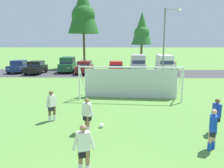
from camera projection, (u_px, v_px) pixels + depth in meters
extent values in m
plane|color=#598C3D|center=(107.00, 94.00, 18.23)|extent=(400.00, 400.00, 0.00)
cube|color=#3D3D3F|center=(112.00, 73.00, 30.88)|extent=(52.00, 8.40, 0.01)
sphere|color=white|center=(101.00, 125.00, 10.97)|extent=(0.22, 0.22, 0.22)
sphere|color=black|center=(101.00, 125.00, 10.97)|extent=(0.08, 0.08, 0.08)
sphere|color=red|center=(103.00, 125.00, 10.97)|extent=(0.07, 0.07, 0.07)
cylinder|color=white|center=(182.00, 85.00, 15.42)|extent=(0.12, 0.12, 2.44)
cylinder|color=white|center=(79.00, 83.00, 16.22)|extent=(0.12, 0.12, 2.44)
cylinder|color=white|center=(130.00, 67.00, 15.60)|extent=(7.30, 0.73, 0.12)
cylinder|color=white|center=(180.00, 82.00, 16.28)|extent=(0.25, 1.94, 2.46)
cylinder|color=white|center=(82.00, 80.00, 17.07)|extent=(0.25, 1.94, 2.46)
cube|color=silver|center=(130.00, 84.00, 16.82)|extent=(6.93, 0.62, 2.20)
cylinder|color=brown|center=(54.00, 113.00, 11.94)|extent=(0.14, 0.14, 0.80)
cylinder|color=brown|center=(50.00, 114.00, 11.84)|extent=(0.14, 0.14, 0.80)
cylinder|color=white|center=(55.00, 118.00, 11.99)|extent=(0.15, 0.15, 0.32)
cylinder|color=white|center=(50.00, 118.00, 11.89)|extent=(0.15, 0.15, 0.32)
cube|color=black|center=(52.00, 108.00, 11.83)|extent=(0.35, 0.40, 0.28)
cube|color=silver|center=(51.00, 101.00, 11.77)|extent=(0.39, 0.45, 0.60)
sphere|color=brown|center=(51.00, 93.00, 11.69)|extent=(0.22, 0.22, 0.22)
cylinder|color=silver|center=(55.00, 100.00, 11.96)|extent=(0.19, 0.24, 0.55)
cylinder|color=silver|center=(47.00, 102.00, 11.58)|extent=(0.19, 0.24, 0.55)
cylinder|color=brown|center=(216.00, 126.00, 10.17)|extent=(0.14, 0.14, 0.80)
cylinder|color=brown|center=(215.00, 124.00, 10.37)|extent=(0.14, 0.14, 0.80)
cylinder|color=blue|center=(215.00, 130.00, 10.21)|extent=(0.15, 0.15, 0.32)
cylinder|color=blue|center=(215.00, 129.00, 10.41)|extent=(0.15, 0.15, 0.32)
cube|color=black|center=(216.00, 118.00, 10.21)|extent=(0.25, 0.36, 0.28)
cube|color=#1E38B7|center=(217.00, 110.00, 10.14)|extent=(0.27, 0.40, 0.60)
sphere|color=brown|center=(218.00, 101.00, 10.06)|extent=(0.22, 0.22, 0.22)
cylinder|color=#1E38B7|center=(219.00, 112.00, 9.90)|extent=(0.11, 0.24, 0.55)
cylinder|color=#1E38B7|center=(215.00, 109.00, 10.39)|extent=(0.11, 0.24, 0.55)
cylinder|color=#936B4C|center=(86.00, 123.00, 10.47)|extent=(0.14, 0.14, 0.80)
cylinder|color=#936B4C|center=(88.00, 125.00, 10.27)|extent=(0.14, 0.14, 0.80)
cylinder|color=white|center=(86.00, 128.00, 10.52)|extent=(0.15, 0.15, 0.32)
cylinder|color=white|center=(88.00, 130.00, 10.32)|extent=(0.15, 0.15, 0.32)
cube|color=black|center=(87.00, 117.00, 10.32)|extent=(0.40, 0.35, 0.28)
cube|color=silver|center=(87.00, 109.00, 10.25)|extent=(0.45, 0.39, 0.60)
sphere|color=#936B4C|center=(87.00, 100.00, 10.17)|extent=(0.22, 0.22, 0.22)
cylinder|color=silver|center=(83.00, 109.00, 10.40)|extent=(0.25, 0.18, 0.55)
cylinder|color=silver|center=(91.00, 111.00, 10.10)|extent=(0.25, 0.18, 0.55)
cylinder|color=#936B4C|center=(81.00, 161.00, 7.10)|extent=(0.14, 0.14, 0.80)
cylinder|color=#936B4C|center=(88.00, 162.00, 7.04)|extent=(0.14, 0.14, 0.80)
cylinder|color=white|center=(81.00, 168.00, 7.14)|extent=(0.15, 0.15, 0.32)
cube|color=black|center=(84.00, 152.00, 7.01)|extent=(0.39, 0.32, 0.28)
cube|color=silver|center=(84.00, 141.00, 6.94)|extent=(0.44, 0.35, 0.60)
sphere|color=#936B4C|center=(83.00, 128.00, 6.86)|extent=(0.22, 0.22, 0.22)
cylinder|color=silver|center=(75.00, 142.00, 6.91)|extent=(0.25, 0.16, 0.55)
cylinder|color=silver|center=(92.00, 141.00, 6.98)|extent=(0.25, 0.16, 0.55)
cylinder|color=tan|center=(210.00, 141.00, 8.59)|extent=(0.14, 0.14, 0.80)
cylinder|color=tan|center=(213.00, 139.00, 8.73)|extent=(0.14, 0.14, 0.80)
cylinder|color=blue|center=(209.00, 146.00, 8.64)|extent=(0.15, 0.15, 0.32)
cylinder|color=blue|center=(213.00, 145.00, 8.77)|extent=(0.15, 0.15, 0.32)
cube|color=black|center=(212.00, 132.00, 8.60)|extent=(0.32, 0.39, 0.28)
cube|color=blue|center=(213.00, 123.00, 8.54)|extent=(0.35, 0.44, 0.60)
sphere|color=tan|center=(214.00, 112.00, 8.46)|extent=(0.22, 0.22, 0.22)
cylinder|color=blue|center=(212.00, 125.00, 8.32)|extent=(0.16, 0.25, 0.55)
cylinder|color=blue|center=(214.00, 121.00, 8.76)|extent=(0.16, 0.25, 0.55)
cube|color=navy|center=(19.00, 68.00, 31.42)|extent=(1.94, 4.26, 0.76)
cube|color=navy|center=(19.00, 63.00, 31.44)|extent=(1.72, 2.15, 0.64)
cube|color=#28384C|center=(16.00, 63.00, 30.49)|extent=(1.54, 0.37, 0.55)
cube|color=#28384C|center=(25.00, 63.00, 31.44)|extent=(0.10, 1.79, 0.45)
cube|color=white|center=(16.00, 69.00, 29.38)|extent=(0.28, 0.09, 0.20)
cube|color=white|center=(9.00, 69.00, 29.38)|extent=(0.28, 0.09, 0.20)
cube|color=#B21414|center=(28.00, 66.00, 33.44)|extent=(0.28, 0.09, 0.20)
cube|color=#B21414|center=(21.00, 66.00, 33.43)|extent=(0.28, 0.09, 0.20)
cylinder|color=black|center=(22.00, 71.00, 30.21)|extent=(0.26, 0.65, 0.64)
cylinder|color=black|center=(8.00, 71.00, 30.20)|extent=(0.26, 0.65, 0.64)
cylinder|color=black|center=(29.00, 69.00, 32.77)|extent=(0.26, 0.65, 0.64)
cylinder|color=black|center=(16.00, 69.00, 32.76)|extent=(0.26, 0.65, 0.64)
cube|color=black|center=(36.00, 69.00, 30.17)|extent=(1.94, 4.26, 0.76)
cube|color=black|center=(36.00, 63.00, 30.19)|extent=(1.73, 2.16, 0.64)
cube|color=#28384C|center=(33.00, 64.00, 29.25)|extent=(1.54, 0.37, 0.55)
cube|color=#28384C|center=(42.00, 63.00, 30.14)|extent=(0.10, 1.79, 0.45)
cube|color=white|center=(33.00, 70.00, 28.11)|extent=(0.28, 0.09, 0.20)
cube|color=white|center=(26.00, 70.00, 28.17)|extent=(0.28, 0.09, 0.20)
cube|color=#B21414|center=(45.00, 67.00, 32.16)|extent=(0.28, 0.09, 0.20)
cube|color=#B21414|center=(38.00, 67.00, 32.22)|extent=(0.28, 0.09, 0.20)
cylinder|color=black|center=(39.00, 73.00, 28.91)|extent=(0.26, 0.65, 0.64)
cylinder|color=black|center=(26.00, 73.00, 29.02)|extent=(0.26, 0.65, 0.64)
cylinder|color=black|center=(46.00, 70.00, 31.47)|extent=(0.26, 0.65, 0.64)
cylinder|color=black|center=(34.00, 70.00, 31.57)|extent=(0.26, 0.65, 0.64)
cube|color=#194C2D|center=(68.00, 67.00, 31.79)|extent=(2.12, 4.69, 1.00)
cube|color=#194C2D|center=(68.00, 60.00, 31.82)|extent=(1.89, 3.08, 0.84)
cube|color=#28384C|center=(66.00, 61.00, 30.43)|extent=(1.63, 0.46, 0.71)
cube|color=#28384C|center=(74.00, 60.00, 31.84)|extent=(0.17, 2.55, 0.59)
cube|color=white|center=(69.00, 68.00, 29.57)|extent=(0.28, 0.09, 0.20)
cube|color=white|center=(61.00, 68.00, 29.55)|extent=(0.28, 0.09, 0.20)
cube|color=#B21414|center=(74.00, 65.00, 34.01)|extent=(0.28, 0.09, 0.20)
cube|color=#B21414|center=(67.00, 65.00, 33.99)|extent=(0.28, 0.09, 0.20)
cylinder|color=black|center=(73.00, 71.00, 30.50)|extent=(0.27, 0.65, 0.64)
cylinder|color=black|center=(59.00, 71.00, 30.46)|extent=(0.27, 0.65, 0.64)
cylinder|color=black|center=(76.00, 69.00, 33.30)|extent=(0.27, 0.65, 0.64)
cylinder|color=black|center=(63.00, 69.00, 33.26)|extent=(0.27, 0.65, 0.64)
cube|color=maroon|center=(85.00, 68.00, 30.36)|extent=(2.02, 4.29, 0.76)
cube|color=maroon|center=(85.00, 63.00, 30.38)|extent=(1.76, 2.18, 0.64)
cube|color=#28384C|center=(83.00, 64.00, 29.43)|extent=(1.54, 0.39, 0.55)
cube|color=#28384C|center=(91.00, 63.00, 30.31)|extent=(0.13, 1.78, 0.45)
cube|color=white|center=(85.00, 70.00, 28.29)|extent=(0.28, 0.09, 0.20)
cube|color=white|center=(78.00, 70.00, 28.37)|extent=(0.28, 0.09, 0.20)
cube|color=#B21414|center=(91.00, 67.00, 32.33)|extent=(0.28, 0.09, 0.20)
cube|color=#B21414|center=(84.00, 67.00, 32.41)|extent=(0.28, 0.09, 0.20)
cylinder|color=black|center=(90.00, 73.00, 29.08)|extent=(0.27, 0.65, 0.64)
cylinder|color=black|center=(76.00, 72.00, 29.22)|extent=(0.27, 0.65, 0.64)
cylinder|color=black|center=(93.00, 70.00, 31.63)|extent=(0.27, 0.65, 0.64)
cylinder|color=black|center=(80.00, 70.00, 31.77)|extent=(0.27, 0.65, 0.64)
cube|color=red|center=(116.00, 69.00, 29.80)|extent=(1.98, 4.27, 0.76)
cube|color=red|center=(116.00, 64.00, 29.83)|extent=(1.75, 2.17, 0.64)
cube|color=#28384C|center=(116.00, 64.00, 28.88)|extent=(1.54, 0.38, 0.55)
cube|color=#28384C|center=(122.00, 64.00, 29.84)|extent=(0.12, 1.79, 0.45)
cube|color=white|center=(120.00, 70.00, 27.78)|extent=(0.28, 0.09, 0.20)
cube|color=white|center=(112.00, 70.00, 27.76)|extent=(0.28, 0.09, 0.20)
cube|color=#B21414|center=(119.00, 67.00, 31.83)|extent=(0.28, 0.09, 0.20)
cube|color=#B21414|center=(112.00, 67.00, 31.81)|extent=(0.28, 0.09, 0.20)
cylinder|color=black|center=(123.00, 73.00, 28.61)|extent=(0.27, 0.65, 0.64)
cylinder|color=black|center=(109.00, 73.00, 28.58)|extent=(0.27, 0.65, 0.64)
cylinder|color=black|center=(122.00, 71.00, 31.17)|extent=(0.27, 0.65, 0.64)
cylinder|color=black|center=(109.00, 71.00, 31.14)|extent=(0.27, 0.65, 0.64)
cube|color=#B2B2BC|center=(138.00, 67.00, 31.00)|extent=(2.10, 4.86, 1.10)
cube|color=#B2B2BC|center=(138.00, 59.00, 30.99)|extent=(1.93, 4.15, 1.10)
cube|color=#28384C|center=(139.00, 60.00, 29.06)|extent=(1.68, 0.51, 0.91)
cube|color=#28384C|center=(144.00, 59.00, 30.94)|extent=(0.15, 3.48, 0.77)
cube|color=white|center=(143.00, 68.00, 28.64)|extent=(0.28, 0.09, 0.20)
cube|color=white|center=(135.00, 68.00, 28.70)|extent=(0.28, 0.09, 0.20)
cube|color=#B21414|center=(140.00, 65.00, 33.27)|extent=(0.28, 0.09, 0.20)
cube|color=#B21414|center=(133.00, 65.00, 33.33)|extent=(0.28, 0.09, 0.20)
cylinder|color=black|center=(146.00, 72.00, 29.58)|extent=(0.26, 0.65, 0.64)
cylinder|color=black|center=(131.00, 72.00, 29.69)|extent=(0.26, 0.65, 0.64)
cylinder|color=black|center=(144.00, 69.00, 32.50)|extent=(0.26, 0.65, 0.64)
cylinder|color=black|center=(130.00, 69.00, 32.61)|extent=(0.26, 0.65, 0.64)
cube|color=tan|center=(168.00, 69.00, 29.93)|extent=(2.04, 4.30, 0.76)
cube|color=tan|center=(168.00, 64.00, 29.95)|extent=(1.77, 2.19, 0.64)
cube|color=#28384C|center=(170.00, 64.00, 29.00)|extent=(1.55, 0.40, 0.55)
cube|color=#28384C|center=(175.00, 64.00, 29.88)|extent=(0.14, 1.78, 0.45)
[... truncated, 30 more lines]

